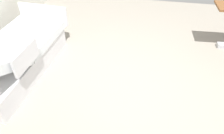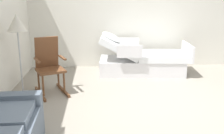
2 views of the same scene
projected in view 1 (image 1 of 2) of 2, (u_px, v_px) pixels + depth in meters
The scene contains 2 objects.
ground_plane at pixel (132, 87), 3.36m from camera, with size 6.73×6.73×0.00m, color gray.
hospital_bed at pixel (13, 57), 3.43m from camera, with size 1.12×2.14×1.03m.
Camera 1 is at (-0.12, 2.39, 2.39)m, focal length 34.98 mm.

